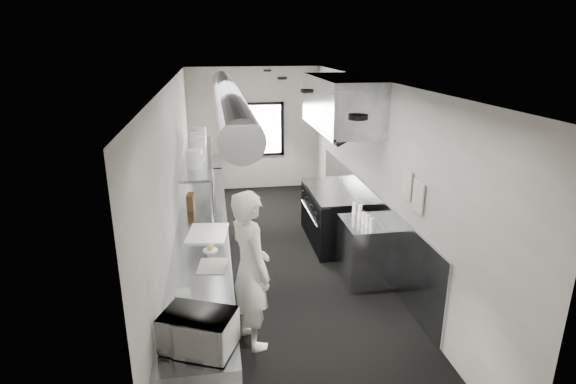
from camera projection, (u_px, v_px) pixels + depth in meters
name	position (u px, v px, depth m)	size (l,w,h in m)	color
floor	(280.00, 263.00, 7.26)	(3.00, 8.00, 0.01)	black
ceiling	(279.00, 82.00, 6.39)	(3.00, 8.00, 0.01)	beige
wall_back	(254.00, 129.00, 10.58)	(3.00, 0.02, 2.80)	beige
wall_front	(365.00, 346.00, 3.08)	(3.00, 0.02, 2.80)	beige
wall_left	(176.00, 183.00, 6.60)	(0.02, 8.00, 2.80)	beige
wall_right	(376.00, 174.00, 7.05)	(0.02, 8.00, 2.80)	beige
wall_cladding	(366.00, 218.00, 7.60)	(0.03, 5.50, 1.10)	gray
hvac_duct	(228.00, 97.00, 6.73)	(0.40, 0.40, 6.40)	#97999F
service_window	(255.00, 130.00, 10.54)	(1.36, 0.05, 1.25)	white
exhaust_hood	(341.00, 103.00, 7.34)	(0.81, 2.20, 0.88)	gray
prep_counter	(204.00, 256.00, 6.48)	(0.70, 6.00, 0.90)	gray
pass_shelf	(199.00, 156.00, 7.54)	(0.45, 3.00, 0.68)	gray
range	(333.00, 216.00, 7.93)	(0.88, 1.60, 0.94)	black
bottle_station	(365.00, 251.00, 6.64)	(0.65, 0.80, 0.90)	gray
far_work_table	(206.00, 181.00, 9.95)	(0.70, 1.20, 0.90)	gray
notice_sheet_a	(407.00, 184.00, 5.86)	(0.02, 0.28, 0.38)	beige
notice_sheet_b	(418.00, 197.00, 5.55)	(0.02, 0.28, 0.38)	beige
line_cook	(250.00, 270.00, 5.10)	(0.67, 0.44, 1.85)	white
microwave	(198.00, 331.00, 3.79)	(0.54, 0.41, 0.33)	silver
deli_tub_a	(183.00, 299.00, 4.46)	(0.15, 0.15, 0.11)	#AEB9AB
deli_tub_b	(183.00, 297.00, 4.51)	(0.16, 0.16, 0.11)	#AEB9AB
newspaper	(212.00, 266.00, 5.23)	(0.31, 0.39, 0.01)	silver
small_plate	(210.00, 250.00, 5.62)	(0.18, 0.18, 0.01)	white
pastry	(210.00, 246.00, 5.60)	(0.09, 0.09, 0.09)	tan
cutting_board	(207.00, 233.00, 6.10)	(0.50, 0.67, 0.02)	white
knife_block	(191.00, 202.00, 6.97)	(0.10, 0.22, 0.24)	brown
plate_stack_a	(194.00, 159.00, 6.70)	(0.23, 0.23, 0.26)	white
plate_stack_b	(198.00, 150.00, 7.10)	(0.26, 0.26, 0.33)	white
plate_stack_c	(196.00, 142.00, 7.72)	(0.22, 0.22, 0.31)	white
plate_stack_d	(200.00, 137.00, 8.04)	(0.22, 0.22, 0.35)	white
squeeze_bottle_a	(372.00, 225.00, 6.18)	(0.06, 0.06, 0.18)	white
squeeze_bottle_b	(367.00, 221.00, 6.28)	(0.06, 0.06, 0.19)	white
squeeze_bottle_c	(364.00, 218.00, 6.42)	(0.06, 0.06, 0.17)	white
squeeze_bottle_d	(360.00, 211.00, 6.63)	(0.07, 0.07, 0.20)	white
squeeze_bottle_e	(354.00, 208.00, 6.76)	(0.06, 0.06, 0.19)	white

